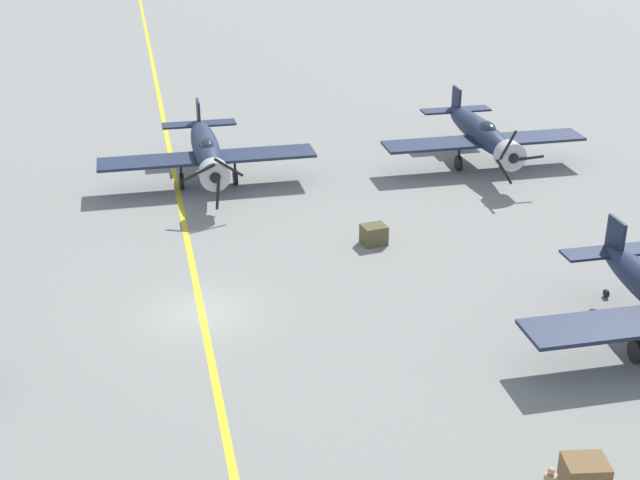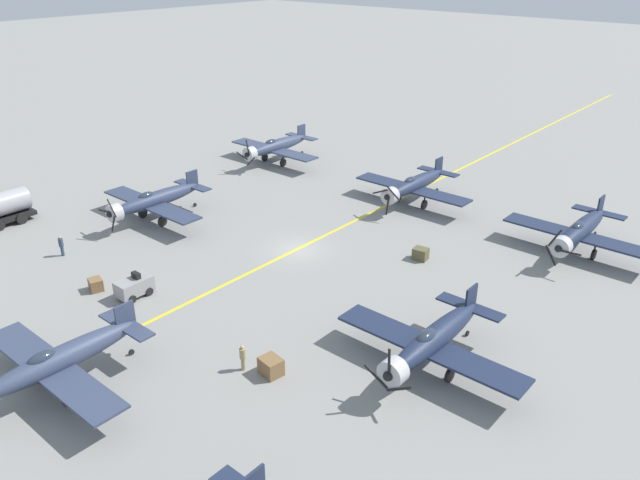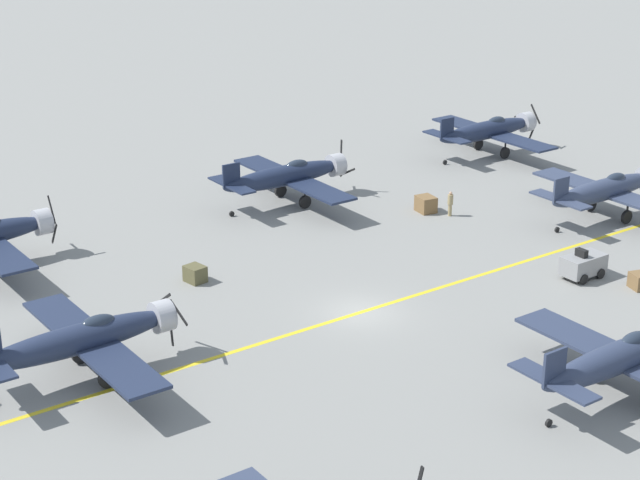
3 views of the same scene
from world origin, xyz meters
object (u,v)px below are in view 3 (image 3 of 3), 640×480
(airplane_mid_left, at_px, (288,175))
(airplane_mid_right, at_px, (623,357))
(airplane_far_left, at_px, (489,130))
(ground_crew_walking, at_px, (450,203))
(supply_crate_by_tanker, at_px, (426,204))
(airplane_near_center, at_px, (84,338))
(supply_crate_mid_lane, at_px, (639,281))
(tow_tractor, at_px, (583,265))
(supply_crate_outboard, at_px, (195,274))
(airplane_far_center, at_px, (607,189))

(airplane_mid_left, xyz_separation_m, airplane_mid_right, (31.02, -2.88, 0.00))
(airplane_far_left, bearing_deg, ground_crew_walking, -51.12)
(supply_crate_by_tanker, bearing_deg, ground_crew_walking, 26.31)
(supply_crate_by_tanker, bearing_deg, airplane_mid_left, -136.16)
(airplane_near_center, bearing_deg, airplane_far_left, 99.22)
(airplane_near_center, height_order, airplane_mid_right, same)
(airplane_mid_left, bearing_deg, supply_crate_mid_lane, 20.78)
(tow_tractor, xyz_separation_m, ground_crew_walking, (-12.30, 0.91, 0.14))
(airplane_near_center, bearing_deg, airplane_mid_left, 113.28)
(tow_tractor, bearing_deg, airplane_mid_left, -162.77)
(ground_crew_walking, bearing_deg, airplane_far_left, 126.37)
(airplane_far_left, bearing_deg, supply_crate_outboard, -71.83)
(airplane_mid_right, distance_m, supply_crate_outboard, 24.57)
(supply_crate_outboard, bearing_deg, supply_crate_by_tanker, 94.38)
(supply_crate_outboard, bearing_deg, airplane_far_center, 76.64)
(airplane_near_center, xyz_separation_m, tow_tractor, (5.44, 28.14, -1.22))
(airplane_mid_right, relative_size, supply_crate_mid_lane, 11.17)
(airplane_near_center, bearing_deg, ground_crew_walking, 91.51)
(airplane_far_left, xyz_separation_m, tow_tractor, (21.27, -13.08, -1.22))
(ground_crew_walking, relative_size, supply_crate_by_tanker, 1.31)
(airplane_mid_right, bearing_deg, ground_crew_walking, 144.60)
(tow_tractor, relative_size, supply_crate_outboard, 2.27)
(ground_crew_walking, relative_size, supply_crate_outboard, 1.49)
(airplane_far_center, height_order, airplane_far_left, airplane_far_center)
(airplane_far_left, height_order, airplane_mid_right, same)
(tow_tractor, xyz_separation_m, supply_crate_by_tanker, (-13.86, 0.14, -0.25))
(airplane_mid_right, height_order, ground_crew_walking, airplane_mid_right)
(airplane_mid_left, height_order, tow_tractor, airplane_mid_left)
(supply_crate_by_tanker, height_order, supply_crate_mid_lane, supply_crate_by_tanker)
(airplane_far_left, distance_m, airplane_mid_right, 38.71)
(airplane_mid_left, distance_m, tow_tractor, 21.69)
(tow_tractor, height_order, supply_crate_outboard, tow_tractor)
(tow_tractor, bearing_deg, supply_crate_by_tanker, 179.42)
(airplane_mid_right, relative_size, tow_tractor, 4.62)
(airplane_near_center, relative_size, ground_crew_walking, 7.07)
(airplane_far_left, height_order, tow_tractor, airplane_far_left)
(airplane_mid_left, relative_size, airplane_far_center, 1.00)
(airplane_far_left, bearing_deg, airplane_far_center, -12.68)
(airplane_far_left, xyz_separation_m, supply_crate_outboard, (8.82, -31.48, -1.54))
(supply_crate_mid_lane, bearing_deg, airplane_mid_left, -161.77)
(supply_crate_by_tanker, distance_m, supply_crate_outboard, 18.59)
(airplane_mid_right, distance_m, supply_crate_by_tanker, 26.01)
(ground_crew_walking, height_order, supply_crate_mid_lane, ground_crew_walking)
(airplane_mid_right, distance_m, supply_crate_mid_lane, 13.07)
(airplane_far_center, relative_size, airplane_near_center, 1.00)
(airplane_far_center, distance_m, airplane_mid_right, 24.44)
(airplane_mid_left, xyz_separation_m, airplane_far_center, (14.73, 15.34, 0.00))
(airplane_mid_left, bearing_deg, airplane_far_left, 94.26)
(airplane_mid_left, relative_size, supply_crate_outboard, 10.50)
(airplane_mid_left, xyz_separation_m, supply_crate_by_tanker, (6.83, 6.56, -1.47))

